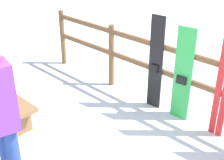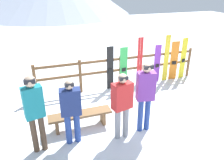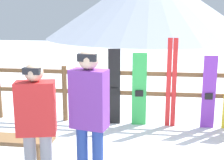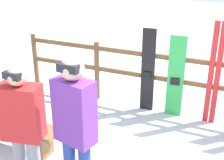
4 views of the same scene
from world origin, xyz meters
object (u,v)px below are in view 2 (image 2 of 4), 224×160
bench (80,116)px  person_purple (145,92)px  snowboard_green (124,68)px  ski_pair_yellow (166,58)px  person_teal (34,109)px  snowboard_yellow (183,58)px  ski_pair_red (140,62)px  snowboard_black_stripe (110,68)px  person_navy (71,108)px  snowboard_purple (157,64)px  snowboard_orange (174,61)px  person_red (122,102)px

bench → person_purple: person_purple is taller
snowboard_green → ski_pair_yellow: 1.72m
person_teal → snowboard_yellow: 5.98m
snowboard_green → ski_pair_red: ski_pair_red is taller
person_purple → snowboard_yellow: size_ratio=1.14×
ski_pair_yellow → snowboard_black_stripe: bearing=-179.9°
person_purple → snowboard_black_stripe: person_purple is taller
person_navy → snowboard_purple: person_navy is taller
person_teal → snowboard_orange: bearing=26.1°
snowboard_purple → snowboard_yellow: size_ratio=0.90×
snowboard_orange → snowboard_yellow: 0.41m
person_red → snowboard_yellow: person_red is taller
snowboard_yellow → ski_pair_red: bearing=179.9°
person_navy → person_red: bearing=-9.9°
ski_pair_red → ski_pair_yellow: (1.09, 0.00, 0.00)m
person_navy → snowboard_black_stripe: (1.74, 2.42, -0.15)m
bench → snowboard_orange: (4.01, 1.93, 0.42)m
person_teal → snowboard_yellow: (5.44, 2.47, -0.28)m
snowboard_yellow → ski_pair_yellow: bearing=179.7°
person_teal → ski_pair_red: bearing=34.4°
person_red → ski_pair_yellow: ski_pair_yellow is taller
bench → ski_pair_yellow: (3.67, 1.93, 0.55)m
person_teal → snowboard_purple: person_teal is taller
person_teal → ski_pair_red: size_ratio=1.03×
person_teal → ski_pair_red: (3.60, 2.47, -0.20)m
person_red → person_navy: (-1.13, 0.20, -0.05)m
person_navy → snowboard_black_stripe: 2.99m
snowboard_black_stripe → ski_pair_red: 1.12m
person_purple → person_teal: (-2.50, 0.08, 0.01)m
person_purple → snowboard_orange: (2.53, 2.54, -0.33)m
ski_pair_yellow → snowboard_orange: 0.37m
snowboard_purple → person_purple: bearing=-125.5°
person_red → snowboard_green: bearing=67.2°
snowboard_green → person_red: bearing=-112.8°
bench → snowboard_orange: snowboard_orange is taller
ski_pair_red → snowboard_green: bearing=-179.7°
snowboard_green → person_purple: bearing=-100.7°
bench → person_teal: size_ratio=0.88×
person_red → snowboard_green: person_red is taller
person_purple → person_red: size_ratio=1.10×
bench → person_red: 1.27m
snowboard_black_stripe → snowboard_purple: 1.83m
snowboard_purple → person_navy: bearing=-145.8°
snowboard_yellow → snowboard_black_stripe: bearing=-180.0°
bench → person_red: bearing=-39.1°
bench → snowboard_purple: size_ratio=1.12×
snowboard_purple → ski_pair_yellow: ski_pair_yellow is taller
snowboard_purple → ski_pair_yellow: size_ratio=0.81×
bench → person_navy: size_ratio=1.01×
person_navy → snowboard_orange: (4.29, 2.42, -0.17)m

